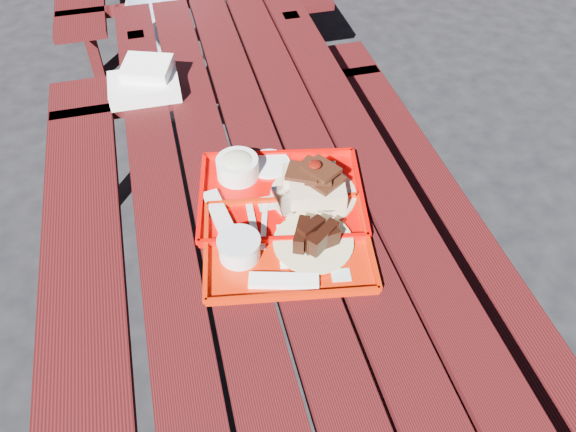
% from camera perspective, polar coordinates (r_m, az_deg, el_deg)
% --- Properties ---
extents(ground, '(60.00, 60.00, 0.00)m').
position_cam_1_polar(ground, '(2.10, -1.05, -12.58)').
color(ground, black).
rests_on(ground, ground).
extents(picnic_table_near, '(1.41, 2.40, 0.75)m').
position_cam_1_polar(picnic_table_near, '(1.64, -1.31, -2.54)').
color(picnic_table_near, '#3B0B0E').
rests_on(picnic_table_near, ground).
extents(near_tray, '(0.49, 0.41, 0.14)m').
position_cam_1_polar(near_tray, '(1.49, -0.76, 3.20)').
color(near_tray, '#CE0200').
rests_on(near_tray, picnic_table_near).
extents(far_tray, '(0.45, 0.38, 0.07)m').
position_cam_1_polar(far_tray, '(1.35, -0.30, -3.08)').
color(far_tray, red).
rests_on(far_tray, picnic_table_near).
extents(white_cloth, '(0.22, 0.20, 0.09)m').
position_cam_1_polar(white_cloth, '(1.91, -14.32, 13.09)').
color(white_cloth, white).
rests_on(white_cloth, picnic_table_near).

